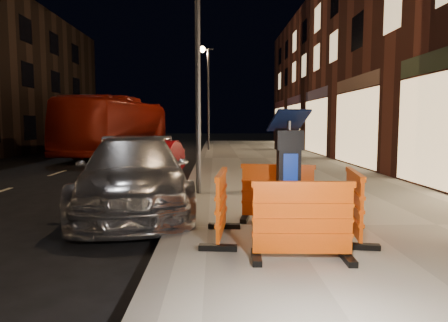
{
  "coord_description": "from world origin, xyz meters",
  "views": [
    {
      "loc": [
        0.63,
        -6.27,
        1.8
      ],
      "look_at": [
        0.8,
        1.0,
        1.1
      ],
      "focal_mm": 32.0,
      "sensor_mm": 36.0,
      "label": 1
    }
  ],
  "objects_px": {
    "barrier_kerbside": "(221,205)",
    "car_silver": "(135,210)",
    "parking_kiosk": "(288,178)",
    "barrier_front": "(302,221)",
    "barrier_bldgside": "(354,205)",
    "barrier_back": "(277,193)",
    "bus_doubledecker": "(120,155)",
    "car_red": "(155,178)"
  },
  "relations": [
    {
      "from": "barrier_front",
      "to": "bus_doubledecker",
      "type": "distance_m",
      "value": 18.71
    },
    {
      "from": "barrier_front",
      "to": "car_red",
      "type": "relative_size",
      "value": 0.34
    },
    {
      "from": "barrier_kerbside",
      "to": "barrier_bldgside",
      "type": "height_order",
      "value": "same"
    },
    {
      "from": "bus_doubledecker",
      "to": "barrier_bldgside",
      "type": "bearing_deg",
      "value": -60.75
    },
    {
      "from": "barrier_front",
      "to": "barrier_bldgside",
      "type": "relative_size",
      "value": 1.0
    },
    {
      "from": "parking_kiosk",
      "to": "barrier_bldgside",
      "type": "distance_m",
      "value": 1.02
    },
    {
      "from": "barrier_kerbside",
      "to": "barrier_bldgside",
      "type": "relative_size",
      "value": 1.0
    },
    {
      "from": "barrier_front",
      "to": "barrier_back",
      "type": "xyz_separation_m",
      "value": [
        0.0,
        1.9,
        0.0
      ]
    },
    {
      "from": "barrier_front",
      "to": "car_silver",
      "type": "height_order",
      "value": "barrier_front"
    },
    {
      "from": "parking_kiosk",
      "to": "barrier_front",
      "type": "xyz_separation_m",
      "value": [
        0.0,
        -0.95,
        -0.38
      ]
    },
    {
      "from": "barrier_kerbside",
      "to": "barrier_bldgside",
      "type": "xyz_separation_m",
      "value": [
        1.9,
        0.0,
        0.0
      ]
    },
    {
      "from": "barrier_front",
      "to": "bus_doubledecker",
      "type": "xyz_separation_m",
      "value": [
        -6.3,
        17.61,
        -0.63
      ]
    },
    {
      "from": "barrier_front",
      "to": "barrier_bldgside",
      "type": "bearing_deg",
      "value": 47.75
    },
    {
      "from": "car_silver",
      "to": "bus_doubledecker",
      "type": "bearing_deg",
      "value": 95.04
    },
    {
      "from": "barrier_back",
      "to": "barrier_kerbside",
      "type": "bearing_deg",
      "value": -124.25
    },
    {
      "from": "barrier_kerbside",
      "to": "car_red",
      "type": "height_order",
      "value": "barrier_kerbside"
    },
    {
      "from": "car_silver",
      "to": "car_red",
      "type": "relative_size",
      "value": 1.41
    },
    {
      "from": "barrier_front",
      "to": "car_silver",
      "type": "bearing_deg",
      "value": 130.26
    },
    {
      "from": "car_red",
      "to": "bus_doubledecker",
      "type": "relative_size",
      "value": 0.33
    },
    {
      "from": "parking_kiosk",
      "to": "car_red",
      "type": "relative_size",
      "value": 0.47
    },
    {
      "from": "barrier_bldgside",
      "to": "barrier_front",
      "type": "bearing_deg",
      "value": 144.75
    },
    {
      "from": "barrier_back",
      "to": "barrier_bldgside",
      "type": "xyz_separation_m",
      "value": [
        0.95,
        -0.95,
        0.0
      ]
    },
    {
      "from": "parking_kiosk",
      "to": "barrier_kerbside",
      "type": "height_order",
      "value": "parking_kiosk"
    },
    {
      "from": "car_red",
      "to": "parking_kiosk",
      "type": "bearing_deg",
      "value": -61.29
    },
    {
      "from": "barrier_kerbside",
      "to": "car_silver",
      "type": "xyz_separation_m",
      "value": [
        -1.74,
        2.55,
        -0.63
      ]
    },
    {
      "from": "parking_kiosk",
      "to": "barrier_kerbside",
      "type": "distance_m",
      "value": 1.02
    },
    {
      "from": "barrier_front",
      "to": "bus_doubledecker",
      "type": "height_order",
      "value": "bus_doubledecker"
    },
    {
      "from": "car_red",
      "to": "bus_doubledecker",
      "type": "height_order",
      "value": "bus_doubledecker"
    },
    {
      "from": "parking_kiosk",
      "to": "barrier_front",
      "type": "bearing_deg",
      "value": -82.25
    },
    {
      "from": "barrier_kerbside",
      "to": "bus_doubledecker",
      "type": "relative_size",
      "value": 0.11
    },
    {
      "from": "car_red",
      "to": "bus_doubledecker",
      "type": "distance_m",
      "value": 9.94
    },
    {
      "from": "parking_kiosk",
      "to": "barrier_back",
      "type": "xyz_separation_m",
      "value": [
        0.0,
        0.95,
        -0.38
      ]
    },
    {
      "from": "barrier_bldgside",
      "to": "car_silver",
      "type": "relative_size",
      "value": 0.24
    },
    {
      "from": "barrier_back",
      "to": "barrier_kerbside",
      "type": "distance_m",
      "value": 1.34
    },
    {
      "from": "barrier_front",
      "to": "car_red",
      "type": "bearing_deg",
      "value": 112.6
    },
    {
      "from": "barrier_front",
      "to": "parking_kiosk",
      "type": "bearing_deg",
      "value": 92.75
    },
    {
      "from": "barrier_back",
      "to": "bus_doubledecker",
      "type": "bearing_deg",
      "value": 122.61
    },
    {
      "from": "barrier_kerbside",
      "to": "car_silver",
      "type": "bearing_deg",
      "value": 40.01
    },
    {
      "from": "barrier_back",
      "to": "barrier_kerbside",
      "type": "xyz_separation_m",
      "value": [
        -0.95,
        -0.95,
        0.0
      ]
    },
    {
      "from": "barrier_kerbside",
      "to": "car_red",
      "type": "xyz_separation_m",
      "value": [
        -2.02,
        7.29,
        -0.63
      ]
    },
    {
      "from": "barrier_back",
      "to": "car_silver",
      "type": "height_order",
      "value": "barrier_back"
    },
    {
      "from": "bus_doubledecker",
      "to": "barrier_kerbside",
      "type": "bearing_deg",
      "value": -66.47
    }
  ]
}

